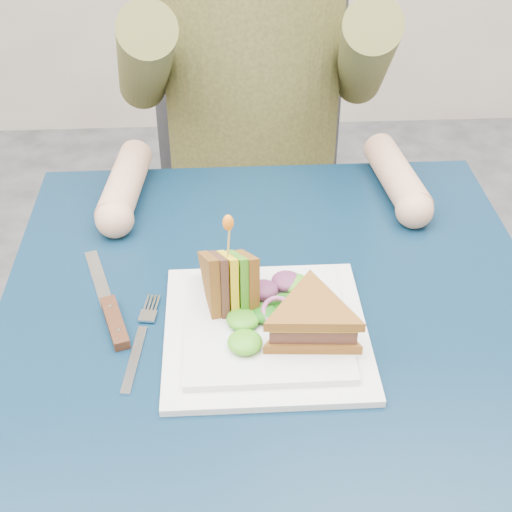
{
  "coord_description": "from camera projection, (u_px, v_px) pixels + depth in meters",
  "views": [
    {
      "loc": [
        -0.07,
        -0.73,
        1.37
      ],
      "look_at": [
        -0.03,
        -0.01,
        0.82
      ],
      "focal_mm": 50.0,
      "sensor_mm": 36.0,
      "label": 1
    }
  ],
  "objects": [
    {
      "name": "table",
      "position": [
        274.0,
        346.0,
        1.02
      ],
      "size": [
        0.75,
        0.75,
        0.73
      ],
      "color": "#081D30",
      "rests_on": "ground"
    },
    {
      "name": "chair",
      "position": [
        251.0,
        175.0,
        1.62
      ],
      "size": [
        0.42,
        0.4,
        0.93
      ],
      "color": "#47474C",
      "rests_on": "ground"
    },
    {
      "name": "diner",
      "position": [
        253.0,
        29.0,
        1.3
      ],
      "size": [
        0.54,
        0.59,
        0.74
      ],
      "color": "#504E24",
      "rests_on": "chair"
    },
    {
      "name": "plate",
      "position": [
        266.0,
        329.0,
        0.92
      ],
      "size": [
        0.26,
        0.26,
        0.02
      ],
      "color": "white",
      "rests_on": "table"
    },
    {
      "name": "sandwich_flat",
      "position": [
        312.0,
        320.0,
        0.88
      ],
      "size": [
        0.15,
        0.15,
        0.05
      ],
      "color": "brown",
      "rests_on": "plate"
    },
    {
      "name": "sandwich_upright",
      "position": [
        230.0,
        281.0,
        0.92
      ],
      "size": [
        0.09,
        0.14,
        0.14
      ],
      "color": "brown",
      "rests_on": "plate"
    },
    {
      "name": "fork",
      "position": [
        139.0,
        343.0,
        0.9
      ],
      "size": [
        0.04,
        0.18,
        0.01
      ],
      "color": "silver",
      "rests_on": "table"
    },
    {
      "name": "knife",
      "position": [
        112.0,
        313.0,
        0.94
      ],
      "size": [
        0.09,
        0.22,
        0.02
      ],
      "color": "silver",
      "rests_on": "table"
    },
    {
      "name": "toothpick",
      "position": [
        229.0,
        241.0,
        0.88
      ],
      "size": [
        0.01,
        0.01,
        0.06
      ],
      "primitive_type": "cylinder",
      "rotation": [
        0.14,
        0.07,
        0.0
      ],
      "color": "tan",
      "rests_on": "sandwich_upright"
    },
    {
      "name": "toothpick_frill",
      "position": [
        228.0,
        223.0,
        0.87
      ],
      "size": [
        0.01,
        0.01,
        0.02
      ],
      "primitive_type": "ellipsoid",
      "color": "orange",
      "rests_on": "sandwich_upright"
    },
    {
      "name": "lettuce_spill",
      "position": [
        269.0,
        312.0,
        0.91
      ],
      "size": [
        0.15,
        0.13,
        0.02
      ],
      "primitive_type": null,
      "color": "#337A14",
      "rests_on": "plate"
    },
    {
      "name": "onion_ring",
      "position": [
        278.0,
        311.0,
        0.9
      ],
      "size": [
        0.04,
        0.04,
        0.02
      ],
      "primitive_type": "torus",
      "rotation": [
        0.44,
        0.0,
        0.0
      ],
      "color": "#9E4C7A",
      "rests_on": "plate"
    }
  ]
}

